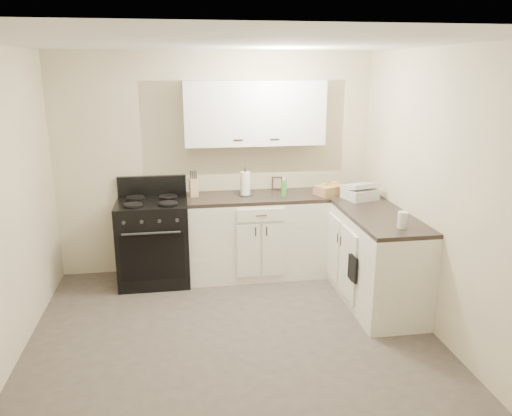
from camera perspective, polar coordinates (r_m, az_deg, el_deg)
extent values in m
plane|color=#473F38|center=(4.52, -2.39, -15.19)|extent=(3.60, 3.60, 0.00)
plane|color=white|center=(3.88, -2.84, 18.36)|extent=(3.60, 3.60, 0.00)
plane|color=beige|center=(5.77, -4.59, 4.99)|extent=(3.60, 0.00, 3.60)
plane|color=beige|center=(4.57, 20.43, 1.18)|extent=(0.00, 3.60, 3.60)
plane|color=beige|center=(2.35, 2.38, -11.37)|extent=(3.60, 0.00, 3.60)
cube|color=white|center=(5.73, 0.06, -3.31)|extent=(1.55, 0.60, 0.90)
cube|color=white|center=(5.41, 12.51, -4.87)|extent=(0.60, 1.90, 0.90)
cube|color=black|center=(5.60, 0.06, 1.25)|extent=(1.55, 0.60, 0.04)
cube|color=black|center=(5.27, 12.81, -0.08)|extent=(0.60, 1.90, 0.04)
cube|color=white|center=(5.59, -0.18, 10.80)|extent=(1.55, 0.30, 0.70)
cube|color=black|center=(5.65, -11.61, -3.82)|extent=(0.76, 0.65, 0.92)
cube|color=tan|center=(5.56, -7.13, 2.32)|extent=(0.11, 0.10, 0.20)
cylinder|color=white|center=(5.58, -1.24, 2.80)|extent=(0.13, 0.13, 0.27)
cylinder|color=green|center=(5.57, 3.20, 2.31)|extent=(0.06, 0.06, 0.18)
cube|color=black|center=(5.87, 2.43, 2.87)|extent=(0.12, 0.05, 0.15)
cube|color=tan|center=(5.69, 8.43, 2.07)|extent=(0.38, 0.32, 0.11)
cube|color=silver|center=(5.55, 11.76, 1.60)|extent=(0.38, 0.37, 0.12)
cylinder|color=silver|center=(4.64, 16.40, -1.31)|extent=(0.10, 0.10, 0.15)
cube|color=black|center=(4.86, 11.09, -6.80)|extent=(0.02, 0.15, 0.26)
cube|color=black|center=(4.92, 10.83, -6.70)|extent=(0.02, 0.14, 0.24)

